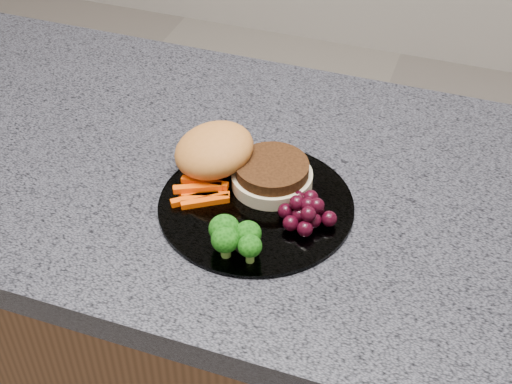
{
  "coord_description": "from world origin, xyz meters",
  "views": [
    {
      "loc": [
        0.31,
        -0.73,
        1.53
      ],
      "look_at": [
        0.07,
        -0.06,
        0.93
      ],
      "focal_mm": 50.0,
      "sensor_mm": 36.0,
      "label": 1
    }
  ],
  "objects_px": {
    "plate": "(256,205)",
    "grape_bunch": "(305,211)",
    "island_cabinet": "(230,365)",
    "burger": "(234,161)"
  },
  "relations": [
    {
      "from": "plate",
      "to": "burger",
      "type": "distance_m",
      "value": 0.07
    },
    {
      "from": "burger",
      "to": "plate",
      "type": "bearing_deg",
      "value": -52.93
    },
    {
      "from": "plate",
      "to": "grape_bunch",
      "type": "bearing_deg",
      "value": -7.53
    },
    {
      "from": "burger",
      "to": "grape_bunch",
      "type": "xyz_separation_m",
      "value": [
        0.12,
        -0.05,
        -0.01
      ]
    },
    {
      "from": "plate",
      "to": "burger",
      "type": "xyz_separation_m",
      "value": [
        -0.05,
        0.04,
        0.03
      ]
    },
    {
      "from": "island_cabinet",
      "to": "plate",
      "type": "relative_size",
      "value": 4.62
    },
    {
      "from": "plate",
      "to": "grape_bunch",
      "type": "height_order",
      "value": "grape_bunch"
    },
    {
      "from": "plate",
      "to": "island_cabinet",
      "type": "bearing_deg",
      "value": 139.09
    },
    {
      "from": "island_cabinet",
      "to": "grape_bunch",
      "type": "xyz_separation_m",
      "value": [
        0.14,
        -0.07,
        0.49
      ]
    },
    {
      "from": "plate",
      "to": "burger",
      "type": "relative_size",
      "value": 1.23
    }
  ]
}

